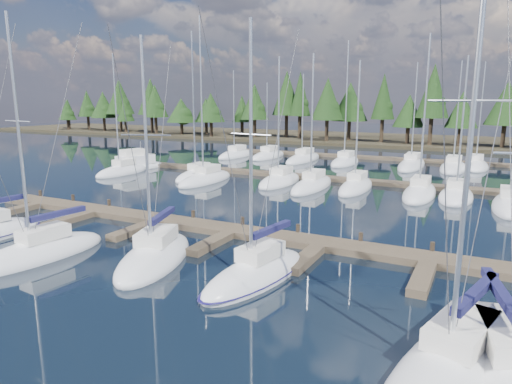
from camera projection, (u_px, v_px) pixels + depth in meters
The scene contains 12 objects.
ground at pixel (302, 199), 40.31m from camera, with size 260.00×260.00×0.00m, color black.
far_shore at pixel (410, 141), 92.62m from camera, with size 220.00×30.00×0.60m, color #322B1B.
main_dock at pixel (230, 233), 29.24m from camera, with size 44.00×6.13×0.90m.
back_docks at pixel (359, 167), 57.36m from camera, with size 50.00×21.80×0.40m.
front_sailboat_2 at pixel (39, 253), 25.23m from camera, with size 3.41×8.35×13.70m.
front_sailboat_3 at pixel (155, 257), 24.67m from camera, with size 5.19×8.39×12.50m.
front_sailboat_4 at pixel (256, 274), 22.23m from camera, with size 3.79×8.20×12.90m.
front_sailboat_5 at pixel (454, 365), 14.62m from camera, with size 5.25×9.95×15.66m.
front_sailboat_6 at pixel (508, 373), 14.21m from camera, with size 4.79×10.21×13.09m.
back_sailboat_rows at pixel (354, 173), 52.91m from camera, with size 49.52×32.70×17.55m.
motor_yacht_left at pixel (136, 165), 57.24m from camera, with size 4.76×8.74×4.15m.
tree_line at pixel (404, 105), 82.64m from camera, with size 184.38×11.69×14.06m.
Camera 1 is at (14.25, -6.93, 8.67)m, focal length 32.00 mm.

